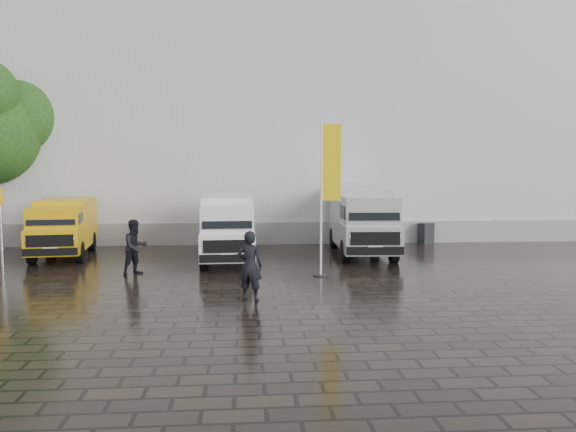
% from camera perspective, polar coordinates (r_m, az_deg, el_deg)
% --- Properties ---
extents(ground, '(120.00, 120.00, 0.00)m').
position_cam_1_polar(ground, '(17.72, -0.38, -6.42)').
color(ground, black).
rests_on(ground, ground).
extents(exhibition_hall, '(44.00, 16.00, 12.00)m').
position_cam_1_polar(exhibition_hall, '(33.56, 1.10, 9.30)').
color(exhibition_hall, silver).
rests_on(exhibition_hall, ground).
extents(hall_plinth, '(44.00, 0.15, 1.00)m').
position_cam_1_polar(hall_plinth, '(25.65, 2.82, -1.71)').
color(hall_plinth, gray).
rests_on(hall_plinth, ground).
extents(van_yellow, '(2.40, 5.01, 2.23)m').
position_cam_1_polar(van_yellow, '(23.55, -21.84, -1.18)').
color(van_yellow, '#D7A20B').
rests_on(van_yellow, ground).
extents(van_white, '(2.04, 5.62, 2.41)m').
position_cam_1_polar(van_white, '(21.03, -6.21, -1.30)').
color(van_white, white).
rests_on(van_white, ground).
extents(van_silver, '(2.33, 6.20, 2.65)m').
position_cam_1_polar(van_silver, '(22.61, 7.46, -0.57)').
color(van_silver, silver).
rests_on(van_silver, ground).
extents(flagpole, '(0.88, 0.50, 5.07)m').
position_cam_1_polar(flagpole, '(18.00, 3.98, 2.86)').
color(flagpole, black).
rests_on(flagpole, ground).
extents(wheelie_bin, '(0.72, 0.72, 0.95)m').
position_cam_1_polar(wheelie_bin, '(26.33, 13.84, -1.73)').
color(wheelie_bin, black).
rests_on(wheelie_bin, ground).
extents(person_front, '(0.78, 0.64, 1.85)m').
position_cam_1_polar(person_front, '(14.84, -3.89, -5.06)').
color(person_front, black).
rests_on(person_front, ground).
extents(person_tent, '(1.11, 1.10, 1.80)m').
position_cam_1_polar(person_tent, '(18.99, -15.24, -3.06)').
color(person_tent, black).
rests_on(person_tent, ground).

